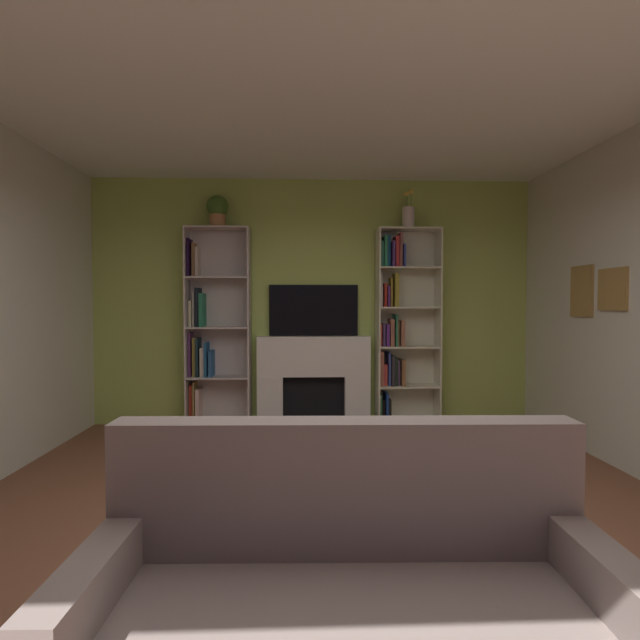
{
  "coord_description": "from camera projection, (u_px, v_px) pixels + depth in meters",
  "views": [
    {
      "loc": [
        -0.17,
        -2.77,
        1.43
      ],
      "look_at": [
        0.0,
        1.24,
        1.29
      ],
      "focal_mm": 27.85,
      "sensor_mm": 36.0,
      "label": 1
    }
  ],
  "objects": [
    {
      "name": "potted_plant",
      "position": [
        218.0,
        210.0,
        5.64
      ],
      "size": [
        0.24,
        0.24,
        0.36
      ],
      "color": "#A87446",
      "rests_on": "bookshelf_left"
    },
    {
      "name": "vase_with_flowers",
      "position": [
        408.0,
        216.0,
        5.74
      ],
      "size": [
        0.14,
        0.14,
        0.45
      ],
      "color": "silver",
      "rests_on": "bookshelf_right"
    },
    {
      "name": "couch",
      "position": [
        350.0,
        622.0,
        1.75
      ],
      "size": [
        1.89,
        0.87,
        0.95
      ],
      "color": "gray",
      "rests_on": "ground_plane"
    },
    {
      "name": "fireplace",
      "position": [
        314.0,
        379.0,
        5.8
      ],
      "size": [
        1.41,
        0.5,
        1.04
      ],
      "color": "white",
      "rests_on": "ground_plane"
    },
    {
      "name": "ceiling",
      "position": [
        329.0,
        34.0,
        2.72
      ],
      "size": [
        5.26,
        6.33,
        0.06
      ],
      "primitive_type": "cube",
      "color": "white",
      "rests_on": "wall_back_accent"
    },
    {
      "name": "bookshelf_left",
      "position": [
        212.0,
        332.0,
        5.73
      ],
      "size": [
        0.72,
        0.3,
        2.29
      ],
      "color": "beige",
      "rests_on": "ground_plane"
    },
    {
      "name": "wall_back_accent",
      "position": [
        313.0,
        302.0,
        5.9
      ],
      "size": [
        5.26,
        0.06,
        2.88
      ],
      "primitive_type": "cube",
      "color": "#AEC75C",
      "rests_on": "ground_plane"
    },
    {
      "name": "tv",
      "position": [
        314.0,
        310.0,
        5.85
      ],
      "size": [
        1.04,
        0.06,
        0.6
      ],
      "primitive_type": "cube",
      "color": "black",
      "rests_on": "fireplace"
    },
    {
      "name": "ground_plane",
      "position": [
        329.0,
        553.0,
        2.82
      ],
      "size": [
        7.45,
        7.45,
        0.0
      ],
      "primitive_type": "plane",
      "color": "brown"
    },
    {
      "name": "bookshelf_right",
      "position": [
        399.0,
        326.0,
        5.81
      ],
      "size": [
        0.72,
        0.31,
        2.29
      ],
      "color": "beige",
      "rests_on": "ground_plane"
    }
  ]
}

